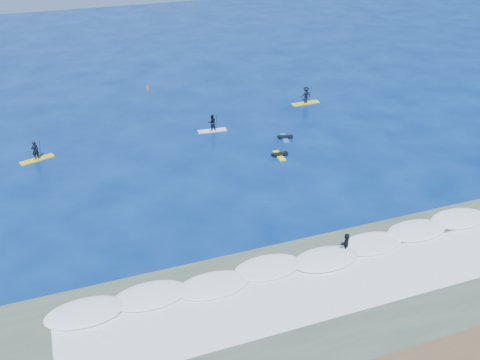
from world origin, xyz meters
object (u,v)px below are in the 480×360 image
object	(u,v)px
prone_paddler_near	(279,155)
prone_paddler_far	(285,137)
sup_paddler_center	(212,124)
wave_surfer	(346,243)
marker_buoy	(148,88)
sup_paddler_right	(306,96)
sup_paddler_left	(36,153)

from	to	relation	value
prone_paddler_near	prone_paddler_far	world-z (taller)	prone_paddler_near
sup_paddler_center	prone_paddler_far	bearing A→B (deg)	-29.17
wave_surfer	sup_paddler_center	bearing A→B (deg)	58.21
prone_paddler_far	wave_surfer	world-z (taller)	wave_surfer
sup_paddler_center	marker_buoy	size ratio (longest dim) A/B	4.41
prone_paddler_near	marker_buoy	size ratio (longest dim) A/B	3.14
sup_paddler_center	sup_paddler_right	distance (m)	13.13
marker_buoy	sup_paddler_right	bearing A→B (deg)	-33.26
sup_paddler_right	marker_buoy	xyz separation A→B (m)	(-16.37, 10.73, -0.62)
sup_paddler_center	prone_paddler_far	world-z (taller)	sup_paddler_center
prone_paddler_near	sup_paddler_left	bearing A→B (deg)	74.96
sup_paddler_left	wave_surfer	size ratio (longest dim) A/B	1.68
wave_surfer	prone_paddler_near	bearing A→B (deg)	45.65
sup_paddler_left	sup_paddler_right	world-z (taller)	sup_paddler_right
sup_paddler_right	prone_paddler_far	size ratio (longest dim) A/B	1.59
prone_paddler_near	wave_surfer	distance (m)	15.45
sup_paddler_right	sup_paddler_center	bearing A→B (deg)	-166.09
sup_paddler_left	sup_paddler_right	size ratio (longest dim) A/B	0.94
sup_paddler_right	wave_surfer	distance (m)	28.62
sup_paddler_left	prone_paddler_far	world-z (taller)	sup_paddler_left
marker_buoy	prone_paddler_near	bearing A→B (deg)	-70.20
marker_buoy	sup_paddler_left	bearing A→B (deg)	-132.03
sup_paddler_left	prone_paddler_far	xyz separation A→B (m)	(23.68, -3.70, -0.53)
sup_paddler_left	marker_buoy	size ratio (longest dim) A/B	4.63
sup_paddler_left	prone_paddler_near	world-z (taller)	sup_paddler_left
sup_paddler_left	prone_paddler_far	size ratio (longest dim) A/B	1.49
sup_paddler_right	prone_paddler_far	xyz separation A→B (m)	(-6.28, -8.04, -0.77)
sup_paddler_center	sup_paddler_right	size ratio (longest dim) A/B	0.89
sup_paddler_left	prone_paddler_far	distance (m)	23.98
marker_buoy	wave_surfer	bearing A→B (deg)	-80.55
prone_paddler_near	sup_paddler_center	bearing A→B (deg)	31.69
wave_surfer	marker_buoy	bearing A→B (deg)	61.55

